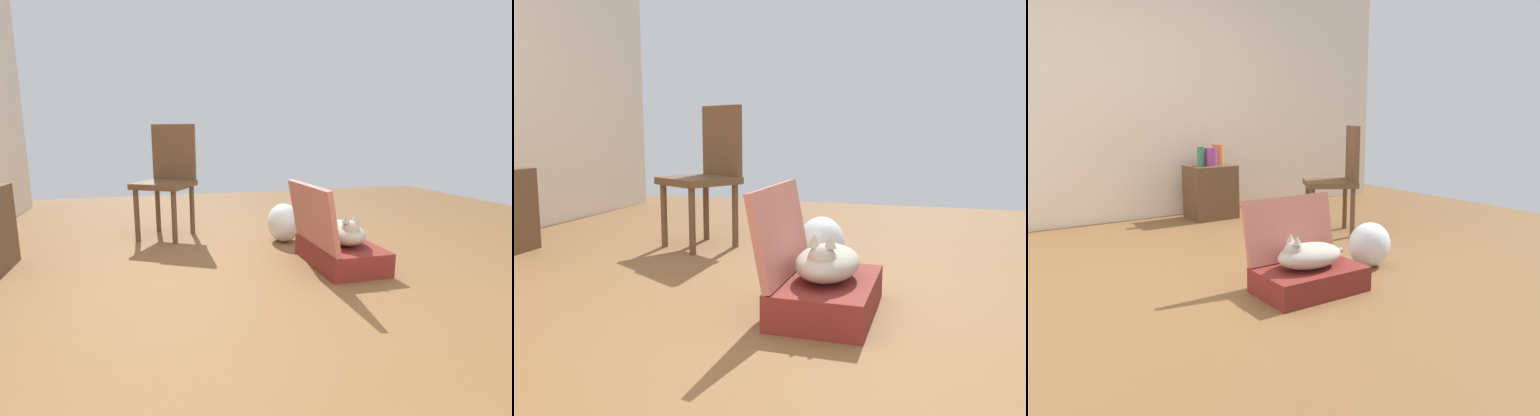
% 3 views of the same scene
% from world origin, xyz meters
% --- Properties ---
extents(ground_plane, '(7.68, 7.68, 0.00)m').
position_xyz_m(ground_plane, '(0.00, 0.00, 0.00)').
color(ground_plane, brown).
rests_on(ground_plane, ground).
extents(suitcase_base, '(0.66, 0.42, 0.16)m').
position_xyz_m(suitcase_base, '(0.18, -0.56, 0.08)').
color(suitcase_base, maroon).
rests_on(suitcase_base, ground).
extents(suitcase_lid, '(0.66, 0.11, 0.42)m').
position_xyz_m(suitcase_lid, '(0.18, -0.34, 0.37)').
color(suitcase_lid, '#B26356').
rests_on(suitcase_lid, suitcase_base).
extents(cat, '(0.52, 0.28, 0.23)m').
position_xyz_m(cat, '(0.17, -0.56, 0.24)').
color(cat, '#B2A899').
rests_on(cat, suitcase_base).
extents(plastic_bag_white, '(0.33, 0.28, 0.33)m').
position_xyz_m(plastic_bag_white, '(0.86, -0.38, 0.16)').
color(plastic_bag_white, silver).
rests_on(plastic_bag_white, ground).
extents(chair, '(0.61, 0.60, 1.00)m').
position_xyz_m(chair, '(1.33, 0.56, 0.54)').
color(chair, brown).
rests_on(chair, ground).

